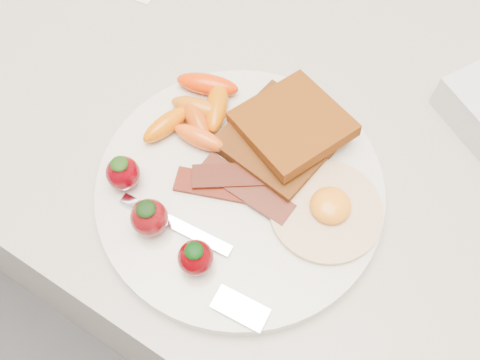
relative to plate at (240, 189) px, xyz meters
The scene contains 9 objects.
counter 0.48m from the plate, 96.30° to the left, with size 2.00×0.60×0.90m, color gray.
plate is the anchor object (origin of this frame).
toast_lower 0.06m from the plate, 82.22° to the left, with size 0.10×0.10×0.01m, color #472706.
toast_upper 0.08m from the plate, 79.81° to the left, with size 0.09×0.09×0.01m, color #502606.
fried_egg 0.08m from the plate, 13.49° to the left, with size 0.13×0.13×0.02m.
bacon_strips 0.01m from the plate, 102.56° to the right, with size 0.11×0.08×0.01m.
baby_carrots 0.09m from the plate, 150.11° to the left, with size 0.09×0.11×0.02m.
strawberries 0.09m from the plate, 120.66° to the right, with size 0.13×0.06×0.04m.
fork 0.08m from the plate, 80.39° to the right, with size 0.17×0.05×0.00m.
Camera 1 is at (0.13, 1.37, 1.36)m, focal length 40.00 mm.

